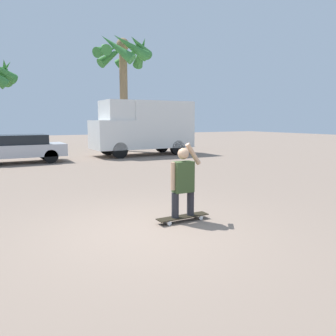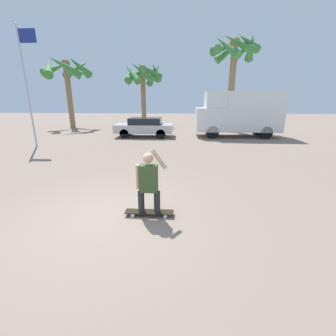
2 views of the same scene
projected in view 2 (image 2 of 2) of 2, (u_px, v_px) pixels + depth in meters
ground_plane at (109, 218)px, 4.93m from camera, size 80.00×80.00×0.00m
skateboard at (149, 212)px, 5.02m from camera, size 1.08×0.24×0.10m
person_skateboarder at (149, 180)px, 4.80m from camera, size 0.67×0.22×1.44m
camper_van at (239, 113)px, 15.45m from camera, size 5.64×2.16×3.02m
parked_car_silver at (145, 127)px, 15.66m from camera, size 3.95×1.83×1.30m
palm_tree_near_van at (234, 54)px, 16.98m from camera, size 3.75×3.84×7.14m
palm_tree_center_background at (143, 75)px, 21.53m from camera, size 4.04×4.11×5.96m
palm_tree_far_left at (66, 71)px, 19.86m from camera, size 4.19×4.21×6.18m
flagpole at (27, 79)px, 11.61m from camera, size 0.97×0.12×6.09m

